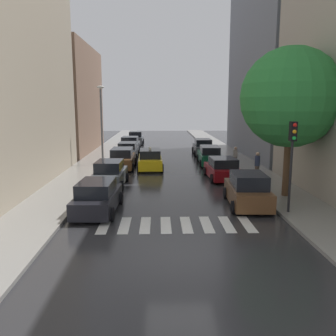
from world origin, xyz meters
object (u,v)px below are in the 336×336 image
object	(u,v)px
taxi_midroad	(150,160)
parked_car_left_fourth	(128,151)
parked_car_right_nearest	(248,191)
parked_car_left_nearest	(97,197)
parked_car_left_sixth	(136,138)
traffic_light_right_corner	(292,147)
parked_car_left_fifth	(130,144)
lamp_post_left	(101,119)
parked_car_right_second	(222,169)
parked_car_right_fourth	(203,147)
pedestrian_foreground	(257,164)
parked_car_left_second	(110,174)
parked_car_left_third	(122,159)
pedestrian_by_kerb	(235,156)
parked_car_right_third	(210,156)
street_tree_right	(291,98)

from	to	relation	value
taxi_midroad	parked_car_left_fourth	bearing A→B (deg)	20.16
parked_car_right_nearest	parked_car_left_nearest	bearing A→B (deg)	99.38
parked_car_left_sixth	traffic_light_right_corner	size ratio (longest dim) A/B	0.96
parked_car_left_fifth	parked_car_left_sixth	bearing A→B (deg)	0.06
parked_car_left_fourth	parked_car_left_fifth	xyz separation A→B (m)	(-0.22, 5.60, 0.02)
traffic_light_right_corner	lamp_post_left	bearing A→B (deg)	127.89
parked_car_right_second	traffic_light_right_corner	size ratio (longest dim) A/B	0.97
parked_car_right_second	parked_car_right_fourth	distance (m)	12.49
parked_car_left_fifth	parked_car_right_nearest	size ratio (longest dim) A/B	0.95
taxi_midroad	pedestrian_foreground	xyz separation A→B (m)	(7.55, -4.66, 0.36)
parked_car_left_second	lamp_post_left	world-z (taller)	lamp_post_left
parked_car_left_third	traffic_light_right_corner	size ratio (longest dim) A/B	1.09
parked_car_left_fourth	traffic_light_right_corner	size ratio (longest dim) A/B	1.02
pedestrian_by_kerb	parked_car_right_second	bearing A→B (deg)	-143.73
parked_car_right_second	parked_car_left_sixth	bearing A→B (deg)	15.98
parked_car_right_nearest	parked_car_right_third	bearing A→B (deg)	3.17
parked_car_left_fifth	parked_car_right_fourth	distance (m)	8.46
parked_car_left_second	parked_car_left_third	xyz separation A→B (m)	(0.14, 6.68, -0.00)
pedestrian_foreground	parked_car_left_second	bearing A→B (deg)	-170.35
parked_car_left_nearest	street_tree_right	world-z (taller)	street_tree_right
parked_car_right_third	parked_car_right_fourth	xyz separation A→B (m)	(0.17, 6.12, 0.01)
parked_car_left_fourth	taxi_midroad	xyz separation A→B (m)	(2.29, -5.73, 0.01)
parked_car_right_second	pedestrian_by_kerb	bearing A→B (deg)	-24.73
pedestrian_by_kerb	street_tree_right	size ratio (longest dim) A/B	0.20
parked_car_left_nearest	pedestrian_by_kerb	size ratio (longest dim) A/B	2.70
pedestrian_by_kerb	traffic_light_right_corner	xyz separation A→B (m)	(-0.23, -13.06, 2.30)
lamp_post_left	traffic_light_right_corner	bearing A→B (deg)	-52.11
taxi_midroad	street_tree_right	bearing A→B (deg)	-142.15
traffic_light_right_corner	lamp_post_left	world-z (taller)	lamp_post_left
parked_car_left_fourth	traffic_light_right_corner	distance (m)	20.64
parked_car_left_second	taxi_midroad	distance (m)	6.76
parked_car_left_sixth	parked_car_right_nearest	xyz separation A→B (m)	(7.57, -29.09, 0.01)
parked_car_left_third	parked_car_left_fourth	bearing A→B (deg)	0.10
parked_car_left_second	parked_car_left_sixth	size ratio (longest dim) A/B	1.00
parked_car_left_fourth	parked_car_right_third	xyz separation A→B (m)	(7.49, -3.61, 0.01)
lamp_post_left	taxi_midroad	bearing A→B (deg)	-20.70
parked_car_right_second	lamp_post_left	world-z (taller)	lamp_post_left
parked_car_left_nearest	parked_car_left_fourth	xyz separation A→B (m)	(0.02, 17.63, 0.00)
parked_car_left_second	parked_car_right_fourth	distance (m)	16.50
parked_car_right_second	lamp_post_left	bearing A→B (deg)	55.54
parked_car_left_third	parked_car_right_nearest	bearing A→B (deg)	-146.02
parked_car_left_nearest	parked_car_left_fourth	world-z (taller)	parked_car_left_fourth
parked_car_left_nearest	pedestrian_by_kerb	distance (m)	15.56
pedestrian_by_kerb	parked_car_left_third	bearing A→B (deg)	149.10
parked_car_right_second	parked_car_right_third	bearing A→B (deg)	-2.50
parked_car_left_fourth	parked_car_right_second	size ratio (longest dim) A/B	1.05
pedestrian_by_kerb	traffic_light_right_corner	size ratio (longest dim) A/B	0.37
parked_car_right_second	street_tree_right	size ratio (longest dim) A/B	0.51
pedestrian_by_kerb	traffic_light_right_corner	distance (m)	13.26
parked_car_left_nearest	pedestrian_foreground	bearing A→B (deg)	-51.49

